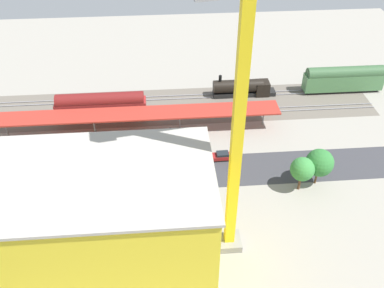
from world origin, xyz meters
TOP-DOWN VIEW (x-y plane):
  - ground_plane at (0.00, 0.00)m, footprint 149.91×149.91m
  - rail_bed at (0.00, -19.25)m, footprint 93.71×15.06m
  - street_asphalt at (0.00, 3.41)m, footprint 93.70×9.09m
  - track_rails at (0.00, -19.25)m, footprint 93.70×8.62m
  - platform_canopy_near at (5.87, -10.43)m, footprint 58.45×5.18m
  - locomotive at (-18.51, -22.73)m, footprint 14.55×3.16m
  - passenger_coach at (-42.01, -22.73)m, footprint 18.55×3.19m
  - freight_coach_far at (13.57, -15.76)m, footprint 19.11×3.22m
  - parked_car_0 at (-10.39, 0.18)m, footprint 4.08×1.86m
  - parked_car_1 at (-3.08, 0.03)m, footprint 4.25×1.93m
  - parked_car_2 at (5.11, 0.25)m, footprint 4.52×2.01m
  - parked_car_3 at (13.00, -0.09)m, footprint 4.22×1.78m
  - parked_car_4 at (20.44, 0.26)m, footprint 4.51×1.79m
  - parked_car_5 at (28.32, -0.28)m, footprint 4.60×2.07m
  - construction_building at (15.16, 23.42)m, footprint 40.78×17.28m
  - construction_roof_slab at (15.16, 23.42)m, footprint 41.38×17.88m
  - tower_crane at (-10.70, 20.07)m, footprint 27.46×6.00m
  - box_truck_0 at (24.27, 7.87)m, footprint 9.17×2.96m
  - street_tree_0 at (2.52, 9.32)m, footprint 4.49×4.49m
  - street_tree_1 at (3.84, 9.39)m, footprint 5.73×5.73m
  - street_tree_2 at (20.62, 8.95)m, footprint 4.04×4.04m
  - street_tree_3 at (-25.96, 8.11)m, footprint 4.87×4.87m
  - street_tree_4 at (13.13, 7.69)m, footprint 4.69×4.69m
  - street_tree_5 at (-22.62, 9.34)m, footprint 4.15×4.15m
  - traffic_light at (-0.70, -1.50)m, footprint 0.50×0.36m

SIDE VIEW (x-z plane):
  - ground_plane at x=0.00m, z-range 0.00..0.00m
  - rail_bed at x=0.00m, z-range 0.00..0.01m
  - street_asphalt at x=0.00m, z-range 0.00..0.01m
  - track_rails at x=0.00m, z-range 0.12..0.24m
  - parked_car_0 at x=-10.39m, z-range -0.08..1.45m
  - parked_car_2 at x=5.11m, z-range -0.09..1.56m
  - parked_car_5 at x=28.32m, z-range -0.11..1.67m
  - parked_car_1 at x=-3.08m, z-range -0.11..1.68m
  - parked_car_3 at x=13.00m, z-range -0.10..1.69m
  - parked_car_4 at x=20.44m, z-range -0.10..1.69m
  - box_truck_0 at x=24.27m, z-range -0.01..3.24m
  - locomotive at x=-18.51m, z-range -0.79..4.57m
  - freight_coach_far at x=13.57m, z-range 0.14..6.21m
  - passenger_coach at x=-42.01m, z-range 0.16..6.47m
  - platform_canopy_near at x=5.87m, z-range 2.00..6.38m
  - street_tree_4 at x=13.13m, z-range 0.94..7.56m
  - traffic_light at x=-0.70m, z-range 1.08..7.64m
  - street_tree_5 at x=-22.62m, z-range 1.22..7.87m
  - street_tree_3 at x=-25.96m, z-range 1.13..8.29m
  - street_tree_2 at x=20.62m, z-range 1.35..8.18m
  - street_tree_1 at x=3.84m, z-range 0.99..8.70m
  - street_tree_0 at x=2.52m, z-range 1.45..8.88m
  - construction_building at x=15.16m, z-range 0.00..17.65m
  - construction_roof_slab at x=15.16m, z-range 17.65..18.05m
  - tower_crane at x=-10.70m, z-range 3.68..43.69m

